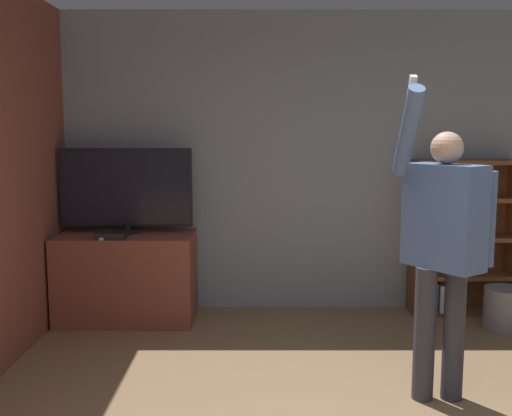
{
  "coord_description": "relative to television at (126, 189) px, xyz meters",
  "views": [
    {
      "loc": [
        -0.53,
        -2.37,
        1.67
      ],
      "look_at": [
        -0.53,
        1.87,
        1.1
      ],
      "focal_mm": 42.0,
      "sensor_mm": 36.0,
      "label": 1
    }
  ],
  "objects": [
    {
      "name": "bookshelf",
      "position": [
        2.89,
        0.13,
        -0.46
      ],
      "size": [
        0.91,
        0.28,
        1.39
      ],
      "color": "brown",
      "rests_on": "ground_plane"
    },
    {
      "name": "wall_back",
      "position": [
        1.66,
        0.31,
        0.21
      ],
      "size": [
        6.52,
        0.06,
        2.7
      ],
      "color": "gray",
      "rests_on": "ground_plane"
    },
    {
      "name": "tv_ledge",
      "position": [
        0.0,
        -0.07,
        -0.76
      ],
      "size": [
        1.16,
        0.61,
        0.76
      ],
      "color": "brown",
      "rests_on": "ground_plane"
    },
    {
      "name": "person",
      "position": [
        2.25,
        -1.62,
        -0.14
      ],
      "size": [
        0.61,
        0.57,
        1.96
      ],
      "rotation": [
        0.0,
        0.0,
        -0.95
      ],
      "color": "#383842",
      "rests_on": "ground_plane"
    },
    {
      "name": "waste_bin",
      "position": [
        3.2,
        -0.33,
        -0.97
      ],
      "size": [
        0.35,
        0.35,
        0.35
      ],
      "color": "gray",
      "rests_on": "ground_plane"
    },
    {
      "name": "remote_loose",
      "position": [
        -0.13,
        -0.29,
        -0.37
      ],
      "size": [
        0.05,
        0.14,
        0.02
      ],
      "color": "white",
      "rests_on": "tv_ledge"
    },
    {
      "name": "television",
      "position": [
        0.0,
        0.0,
        0.0
      ],
      "size": [
        1.14,
        0.22,
        0.74
      ],
      "color": "black",
      "rests_on": "tv_ledge"
    },
    {
      "name": "game_console",
      "position": [
        -0.08,
        -0.24,
        -0.36
      ],
      "size": [
        0.25,
        0.21,
        0.05
      ],
      "color": "black",
      "rests_on": "tv_ledge"
    }
  ]
}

